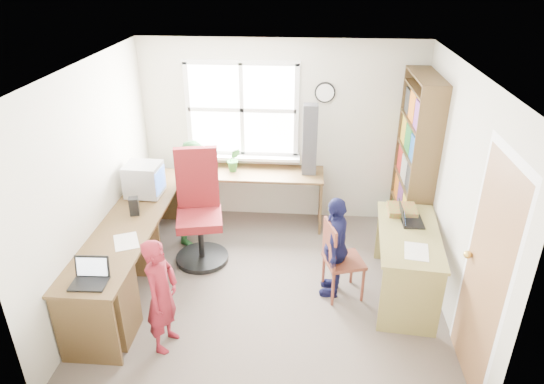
% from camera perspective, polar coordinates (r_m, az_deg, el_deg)
% --- Properties ---
extents(room, '(3.64, 3.44, 2.44)m').
position_cam_1_polar(room, '(4.88, -0.01, 0.96)').
color(room, '#4F453E').
rests_on(room, ground).
extents(l_desk, '(2.38, 2.95, 0.75)m').
position_cam_1_polar(l_desk, '(5.20, -15.13, -8.00)').
color(l_desk, brown).
rests_on(l_desk, ground).
extents(right_desk, '(0.72, 1.36, 0.76)m').
position_cam_1_polar(right_desk, '(5.23, 15.63, -6.60)').
color(right_desk, olive).
rests_on(right_desk, ground).
extents(bookshelf, '(0.30, 1.02, 2.10)m').
position_cam_1_polar(bookshelf, '(6.09, 16.40, 2.95)').
color(bookshelf, brown).
rests_on(bookshelf, ground).
extents(swivel_chair, '(0.74, 0.74, 1.34)m').
position_cam_1_polar(swivel_chair, '(5.71, -8.54, -2.58)').
color(swivel_chair, black).
rests_on(swivel_chair, ground).
extents(wooden_chair, '(0.47, 0.47, 0.88)m').
position_cam_1_polar(wooden_chair, '(5.12, 7.80, -7.59)').
color(wooden_chair, brown).
rests_on(wooden_chair, ground).
extents(crt_monitor, '(0.41, 0.37, 0.39)m').
position_cam_1_polar(crt_monitor, '(5.81, -14.83, 1.40)').
color(crt_monitor, '#A6A5AA').
rests_on(crt_monitor, l_desk).
extents(laptop_left, '(0.31, 0.26, 0.21)m').
position_cam_1_polar(laptop_left, '(4.53, -20.59, -9.30)').
color(laptop_left, black).
rests_on(laptop_left, l_desk).
extents(laptop_right, '(0.25, 0.30, 0.21)m').
position_cam_1_polar(laptop_right, '(5.30, 15.71, -2.95)').
color(laptop_right, black).
rests_on(laptop_right, right_desk).
extents(speaker_a, '(0.12, 0.12, 0.20)m').
position_cam_1_polar(speaker_a, '(5.45, -15.92, -1.61)').
color(speaker_a, black).
rests_on(speaker_a, l_desk).
extents(speaker_b, '(0.09, 0.09, 0.18)m').
position_cam_1_polar(speaker_b, '(6.04, -13.67, 1.44)').
color(speaker_b, black).
rests_on(speaker_b, l_desk).
extents(cd_tower, '(0.19, 0.17, 0.91)m').
position_cam_1_polar(cd_tower, '(6.12, 4.46, 6.14)').
color(cd_tower, black).
rests_on(cd_tower, l_desk).
extents(game_box, '(0.31, 0.31, 0.06)m').
position_cam_1_polar(game_box, '(5.49, 15.04, -2.02)').
color(game_box, red).
rests_on(game_box, right_desk).
extents(paper_a, '(0.34, 0.39, 0.00)m').
position_cam_1_polar(paper_a, '(5.01, -16.78, -5.59)').
color(paper_a, silver).
rests_on(paper_a, l_desk).
extents(paper_b, '(0.27, 0.35, 0.00)m').
position_cam_1_polar(paper_b, '(4.84, 16.63, -6.71)').
color(paper_b, silver).
rests_on(paper_b, right_desk).
extents(potted_plant, '(0.20, 0.17, 0.32)m').
position_cam_1_polar(potted_plant, '(6.29, -4.51, 3.81)').
color(potted_plant, '#2E732E').
rests_on(potted_plant, l_desk).
extents(person_red, '(0.34, 0.46, 1.13)m').
position_cam_1_polar(person_red, '(4.53, -12.85, -11.76)').
color(person_red, maroon).
rests_on(person_red, ground).
extents(person_green, '(0.67, 0.76, 1.31)m').
position_cam_1_polar(person_green, '(6.07, -8.75, 0.10)').
color(person_green, '#307936').
rests_on(person_green, ground).
extents(person_navy, '(0.35, 0.69, 1.13)m').
position_cam_1_polar(person_navy, '(5.11, 7.43, -6.38)').
color(person_navy, '#151642').
rests_on(person_navy, ground).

